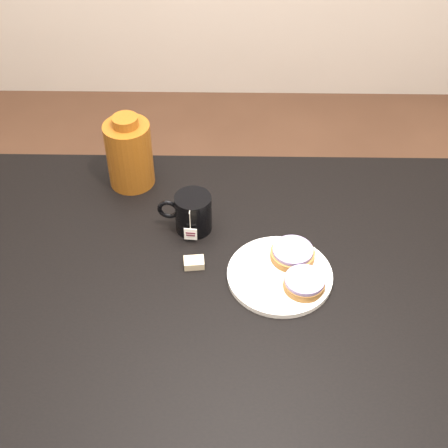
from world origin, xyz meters
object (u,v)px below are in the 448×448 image
(bagel_back, at_px, (293,253))
(mug, at_px, (192,213))
(table, at_px, (258,306))
(teabag_pouch, at_px, (194,263))
(bagel_front, at_px, (304,283))
(bagel_package, at_px, (129,153))
(plate, at_px, (280,275))

(bagel_back, height_order, mug, mug)
(table, distance_m, teabag_pouch, 0.18)
(bagel_front, relative_size, mug, 0.95)
(teabag_pouch, relative_size, bagel_package, 0.23)
(plate, distance_m, bagel_front, 0.06)
(table, relative_size, bagel_front, 11.11)
(mug, bearing_deg, plate, -32.41)
(bagel_back, bearing_deg, bagel_package, 144.85)
(mug, bearing_deg, table, -41.84)
(plate, height_order, teabag_pouch, teabag_pouch)
(bagel_front, xyz_separation_m, mug, (-0.25, 0.19, 0.02))
(mug, xyz_separation_m, bagel_package, (-0.16, 0.17, 0.04))
(bagel_back, relative_size, teabag_pouch, 2.57)
(table, distance_m, bagel_front, 0.15)
(bagel_back, height_order, teabag_pouch, bagel_back)
(mug, xyz_separation_m, teabag_pouch, (0.01, -0.12, -0.04))
(bagel_front, height_order, teabag_pouch, bagel_front)
(plate, distance_m, mug, 0.25)
(plate, height_order, bagel_front, bagel_front)
(bagel_back, bearing_deg, teabag_pouch, -175.65)
(teabag_pouch, bearing_deg, bagel_package, 120.60)
(bagel_front, distance_m, teabag_pouch, 0.25)
(bagel_front, relative_size, bagel_package, 0.64)
(table, height_order, bagel_back, bagel_back)
(mug, distance_m, teabag_pouch, 0.13)
(table, xyz_separation_m, teabag_pouch, (-0.15, 0.05, 0.09))
(bagel_front, bearing_deg, table, 164.69)
(table, height_order, mug, mug)
(plate, relative_size, bagel_back, 2.00)
(plate, xyz_separation_m, bagel_front, (0.05, -0.04, 0.02))
(mug, bearing_deg, bagel_back, -19.33)
(plate, bearing_deg, table, -163.48)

